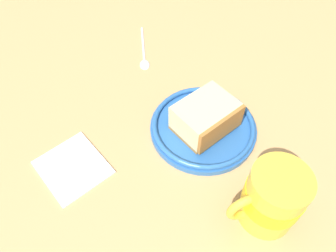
% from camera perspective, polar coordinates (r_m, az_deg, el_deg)
% --- Properties ---
extents(ground_plane, '(1.42, 1.42, 0.04)m').
position_cam_1_polar(ground_plane, '(0.56, 0.88, -3.96)').
color(ground_plane, tan).
extents(small_plate, '(0.18, 0.18, 0.02)m').
position_cam_1_polar(small_plate, '(0.56, 6.18, -0.12)').
color(small_plate, '#26599E').
rests_on(small_plate, ground_plane).
extents(cake_slice, '(0.09, 0.11, 0.05)m').
position_cam_1_polar(cake_slice, '(0.53, 6.63, 1.54)').
color(cake_slice, '#9E662D').
rests_on(cake_slice, small_plate).
extents(tea_mug, '(0.08, 0.10, 0.10)m').
position_cam_1_polar(tea_mug, '(0.46, 17.78, -11.85)').
color(tea_mug, gold).
rests_on(tea_mug, ground_plane).
extents(teaspoon, '(0.11, 0.10, 0.01)m').
position_cam_1_polar(teaspoon, '(0.69, -4.22, 12.23)').
color(teaspoon, silver).
rests_on(teaspoon, ground_plane).
extents(folded_napkin, '(0.11, 0.10, 0.01)m').
position_cam_1_polar(folded_napkin, '(0.54, -16.36, -6.87)').
color(folded_napkin, white).
rests_on(folded_napkin, ground_plane).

